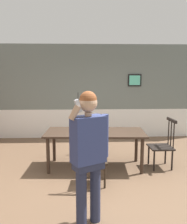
{
  "coord_description": "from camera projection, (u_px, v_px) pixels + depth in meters",
  "views": [
    {
      "loc": [
        -0.34,
        -4.43,
        1.98
      ],
      "look_at": [
        -0.19,
        -0.81,
        1.41
      ],
      "focal_mm": 39.41,
      "sensor_mm": 36.0,
      "label": 1
    }
  ],
  "objects": [
    {
      "name": "room_back_partition",
      "position": [
        94.0,
        93.0,
        7.56
      ],
      "size": [
        6.69,
        0.17,
        2.85
      ],
      "color": "slate",
      "rests_on": "ground_plane"
    },
    {
      "name": "person_figure",
      "position": [
        89.0,
        148.0,
        3.13
      ],
      "size": [
        0.52,
        0.41,
        1.77
      ],
      "rotation": [
        0.0,
        0.0,
        3.64
      ],
      "color": "#282E49",
      "rests_on": "ground_plane"
    },
    {
      "name": "chair_by_doorway",
      "position": [
        95.0,
        136.0,
        6.02
      ],
      "size": [
        0.41,
        0.41,
        0.98
      ],
      "rotation": [
        0.0,
        0.0,
        3.15
      ],
      "color": "black",
      "rests_on": "ground_plane"
    },
    {
      "name": "chair_near_window",
      "position": [
        95.0,
        158.0,
        4.35
      ],
      "size": [
        0.49,
        0.49,
        1.05
      ],
      "rotation": [
        0.0,
        0.0,
        -0.09
      ],
      "color": "#2D2319",
      "rests_on": "ground_plane"
    },
    {
      "name": "ground_plane",
      "position": [
        102.0,
        178.0,
        4.69
      ],
      "size": [
        7.36,
        7.36,
        0.0
      ],
      "primitive_type": "plane",
      "color": "brown"
    },
    {
      "name": "dining_table",
      "position": [
        95.0,
        135.0,
        5.16
      ],
      "size": [
        2.11,
        1.01,
        0.77
      ],
      "rotation": [
        0.0,
        0.0,
        -0.05
      ],
      "color": "#38281E",
      "rests_on": "ground_plane"
    },
    {
      "name": "chair_at_table_head",
      "position": [
        162.0,
        145.0,
        5.18
      ],
      "size": [
        0.49,
        0.49,
        1.05
      ],
      "rotation": [
        0.0,
        0.0,
        1.6
      ],
      "color": "black",
      "rests_on": "ground_plane"
    }
  ]
}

